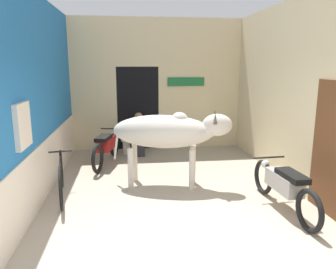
{
  "coord_description": "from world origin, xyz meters",
  "views": [
    {
      "loc": [
        -0.8,
        -3.53,
        2.34
      ],
      "look_at": [
        -0.07,
        2.45,
        1.03
      ],
      "focal_mm": 35.0,
      "sensor_mm": 36.0,
      "label": 1
    }
  ],
  "objects_px": {
    "cow": "(168,132)",
    "plastic_stool": "(127,146)",
    "motorcycle_far": "(107,146)",
    "shopkeeper_seated": "(139,133)",
    "motorcycle_near": "(284,185)",
    "bicycle": "(61,177)"
  },
  "relations": [
    {
      "from": "motorcycle_near",
      "to": "shopkeeper_seated",
      "type": "distance_m",
      "value": 4.22
    },
    {
      "from": "motorcycle_far",
      "to": "shopkeeper_seated",
      "type": "bearing_deg",
      "value": 41.17
    },
    {
      "from": "cow",
      "to": "shopkeeper_seated",
      "type": "bearing_deg",
      "value": 102.32
    },
    {
      "from": "plastic_stool",
      "to": "motorcycle_near",
      "type": "bearing_deg",
      "value": -56.12
    },
    {
      "from": "motorcycle_far",
      "to": "bicycle",
      "type": "height_order",
      "value": "motorcycle_far"
    },
    {
      "from": "motorcycle_far",
      "to": "shopkeeper_seated",
      "type": "xyz_separation_m",
      "value": [
        0.79,
        0.69,
        0.14
      ]
    },
    {
      "from": "bicycle",
      "to": "shopkeeper_seated",
      "type": "bearing_deg",
      "value": 60.5
    },
    {
      "from": "motorcycle_far",
      "to": "bicycle",
      "type": "relative_size",
      "value": 1.1
    },
    {
      "from": "motorcycle_near",
      "to": "shopkeeper_seated",
      "type": "height_order",
      "value": "shopkeeper_seated"
    },
    {
      "from": "cow",
      "to": "plastic_stool",
      "type": "height_order",
      "value": "cow"
    },
    {
      "from": "motorcycle_far",
      "to": "shopkeeper_seated",
      "type": "height_order",
      "value": "shopkeeper_seated"
    },
    {
      "from": "cow",
      "to": "plastic_stool",
      "type": "relative_size",
      "value": 6.03
    },
    {
      "from": "motorcycle_near",
      "to": "cow",
      "type": "bearing_deg",
      "value": 141.49
    },
    {
      "from": "motorcycle_near",
      "to": "bicycle",
      "type": "distance_m",
      "value": 3.81
    },
    {
      "from": "cow",
      "to": "shopkeeper_seated",
      "type": "distance_m",
      "value": 2.34
    },
    {
      "from": "motorcycle_near",
      "to": "bicycle",
      "type": "height_order",
      "value": "motorcycle_near"
    },
    {
      "from": "plastic_stool",
      "to": "bicycle",
      "type": "bearing_deg",
      "value": -112.57
    },
    {
      "from": "cow",
      "to": "bicycle",
      "type": "height_order",
      "value": "cow"
    },
    {
      "from": "shopkeeper_seated",
      "to": "plastic_stool",
      "type": "distance_m",
      "value": 0.52
    },
    {
      "from": "motorcycle_near",
      "to": "shopkeeper_seated",
      "type": "bearing_deg",
      "value": 121.41
    },
    {
      "from": "motorcycle_far",
      "to": "bicycle",
      "type": "xyz_separation_m",
      "value": [
        -0.68,
        -1.91,
        -0.06
      ]
    },
    {
      "from": "cow",
      "to": "motorcycle_near",
      "type": "relative_size",
      "value": 1.13
    }
  ]
}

